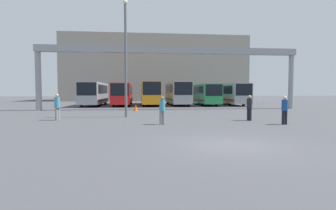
% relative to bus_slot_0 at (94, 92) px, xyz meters
% --- Properties ---
extents(ground_plane, '(200.00, 200.00, 0.00)m').
position_rel_bus_slot_0_xyz_m(ground_plane, '(9.94, -28.63, -1.85)').
color(ground_plane, '#47474C').
extents(building_backdrop, '(39.34, 12.00, 13.83)m').
position_rel_bus_slot_0_xyz_m(building_backdrop, '(9.94, 21.64, 5.07)').
color(building_backdrop, gray).
rests_on(building_backdrop, ground).
extents(overhead_gantry, '(28.91, 0.80, 6.91)m').
position_rel_bus_slot_0_xyz_m(overhead_gantry, '(9.94, -9.08, 3.96)').
color(overhead_gantry, gray).
rests_on(overhead_gantry, ground).
extents(bus_slot_0, '(2.59, 10.89, 3.22)m').
position_rel_bus_slot_0_xyz_m(bus_slot_0, '(0.00, 0.00, 0.00)').
color(bus_slot_0, '#999EA5').
rests_on(bus_slot_0, ground).
extents(bus_slot_1, '(2.44, 12.27, 3.09)m').
position_rel_bus_slot_0_xyz_m(bus_slot_1, '(3.98, 0.69, -0.07)').
color(bus_slot_1, red).
rests_on(bus_slot_1, ground).
extents(bus_slot_2, '(2.53, 12.21, 3.33)m').
position_rel_bus_slot_0_xyz_m(bus_slot_2, '(7.95, 0.66, 0.06)').
color(bus_slot_2, orange).
rests_on(bus_slot_2, ground).
extents(bus_slot_3, '(2.56, 10.93, 3.31)m').
position_rel_bus_slot_0_xyz_m(bus_slot_3, '(11.93, 0.02, 0.05)').
color(bus_slot_3, '#999EA5').
rests_on(bus_slot_3, ground).
extents(bus_slot_4, '(2.44, 11.20, 3.02)m').
position_rel_bus_slot_0_xyz_m(bus_slot_4, '(15.91, 0.15, -0.11)').
color(bus_slot_4, '#268C4C').
rests_on(bus_slot_4, ground).
extents(bus_slot_5, '(2.48, 12.39, 3.11)m').
position_rel_bus_slot_0_xyz_m(bus_slot_5, '(19.89, 0.75, -0.05)').
color(bus_slot_5, '#999EA5').
rests_on(bus_slot_5, ground).
extents(pedestrian_mid_left, '(0.36, 0.36, 1.75)m').
position_rel_bus_slot_0_xyz_m(pedestrian_mid_left, '(15.29, -23.03, -0.92)').
color(pedestrian_mid_left, black).
rests_on(pedestrian_mid_left, ground).
extents(pedestrian_mid_right, '(0.39, 0.39, 1.85)m').
position_rel_bus_slot_0_xyz_m(pedestrian_mid_right, '(0.73, -19.11, -0.87)').
color(pedestrian_mid_right, gray).
rests_on(pedestrian_mid_right, ground).
extents(pedestrian_far_center, '(0.36, 0.36, 1.73)m').
position_rel_bus_slot_0_xyz_m(pedestrian_far_center, '(7.85, -22.24, -0.94)').
color(pedestrian_far_center, gray).
rests_on(pedestrian_far_center, ground).
extents(pedestrian_near_right, '(0.37, 0.37, 1.76)m').
position_rel_bus_slot_0_xyz_m(pedestrian_near_right, '(14.03, -20.74, -0.92)').
color(pedestrian_near_right, black).
rests_on(pedestrian_near_right, ground).
extents(traffic_cone, '(0.41, 0.41, 0.69)m').
position_rel_bus_slot_0_xyz_m(traffic_cone, '(6.05, -11.18, -1.51)').
color(traffic_cone, orange).
rests_on(traffic_cone, ground).
extents(lamp_post, '(0.36, 0.36, 9.14)m').
position_rel_bus_slot_0_xyz_m(lamp_post, '(5.39, -17.18, 3.08)').
color(lamp_post, '#595B60').
rests_on(lamp_post, ground).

